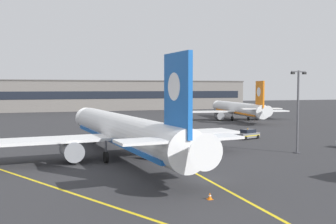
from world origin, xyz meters
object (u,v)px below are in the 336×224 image
(airliner_foreground, at_px, (123,131))
(service_car_fourth, at_px, (248,134))
(safety_cone_by_tail, at_px, (210,196))
(safety_cone_by_nose_gear, at_px, (109,139))
(apron_lamp_post, at_px, (298,110))
(airliner_background, at_px, (238,109))

(airliner_foreground, relative_size, service_car_fourth, 9.12)
(safety_cone_by_tail, bearing_deg, safety_cone_by_nose_gear, 92.71)
(apron_lamp_post, height_order, safety_cone_by_nose_gear, apron_lamp_post)
(airliner_background, distance_m, safety_cone_by_nose_gear, 50.26)
(airliner_foreground, xyz_separation_m, service_car_fourth, (23.99, 11.52, -2.60))
(airliner_foreground, xyz_separation_m, safety_cone_by_nose_gear, (1.12, 16.18, -3.11))
(airliner_background, xyz_separation_m, apron_lamp_post, (-18.34, -49.74, 2.79))
(airliner_background, height_order, safety_cone_by_tail, airliner_background)
(service_car_fourth, bearing_deg, apron_lamp_post, -94.40)
(apron_lamp_post, relative_size, safety_cone_by_nose_gear, 19.87)
(apron_lamp_post, height_order, safety_cone_by_tail, apron_lamp_post)
(airliner_background, bearing_deg, safety_cone_by_nose_gear, -142.96)
(airliner_foreground, distance_m, safety_cone_by_nose_gear, 16.51)
(airliner_foreground, distance_m, airliner_background, 62.05)
(airliner_background, bearing_deg, apron_lamp_post, -110.24)
(apron_lamp_post, xyz_separation_m, service_car_fourth, (1.14, 14.85, -4.99))
(airliner_foreground, xyz_separation_m, safety_cone_by_tail, (2.81, -19.46, -3.11))
(service_car_fourth, xyz_separation_m, safety_cone_by_nose_gear, (-22.87, 4.66, -0.51))
(airliner_foreground, bearing_deg, service_car_fourth, 25.65)
(airliner_background, bearing_deg, airliner_foreground, -131.58)
(apron_lamp_post, bearing_deg, safety_cone_by_nose_gear, 138.08)
(service_car_fourth, relative_size, safety_cone_by_nose_gear, 8.28)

